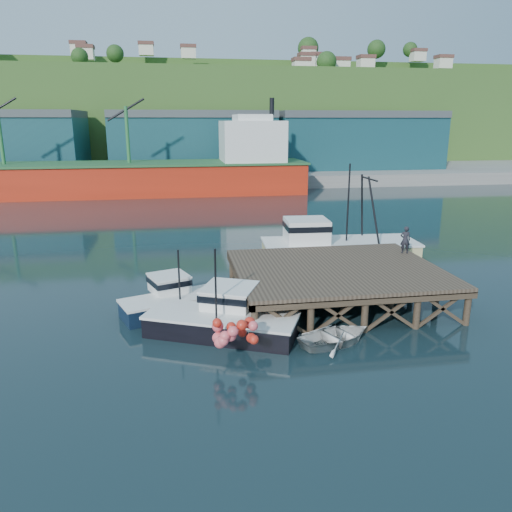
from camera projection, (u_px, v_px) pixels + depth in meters
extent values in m
plane|color=black|center=(245.00, 306.00, 29.28)|extent=(300.00, 300.00, 0.00)
cube|color=brown|center=(336.00, 269.00, 29.62)|extent=(12.00, 10.00, 0.25)
cube|color=#473828|center=(367.00, 301.00, 25.07)|extent=(12.00, 0.30, 0.35)
cylinder|color=#473828|center=(255.00, 325.00, 24.56)|extent=(0.36, 0.36, 2.60)
cylinder|color=#473828|center=(467.00, 311.00, 26.37)|extent=(0.36, 0.36, 2.60)
cylinder|color=#473828|center=(232.00, 270.00, 33.51)|extent=(0.36, 0.36, 2.60)
cylinder|color=#473828|center=(392.00, 263.00, 35.31)|extent=(0.36, 0.36, 2.60)
cube|color=gray|center=(193.00, 172.00, 95.65)|extent=(160.00, 40.00, 2.00)
cube|color=#184D50|center=(193.00, 144.00, 89.44)|extent=(28.00, 16.00, 9.00)
cube|color=#184D50|center=(353.00, 143.00, 94.19)|extent=(30.00, 16.00, 9.00)
cube|color=red|center=(116.00, 180.00, 72.49)|extent=(55.00, 9.50, 4.40)
cube|color=#26592D|center=(115.00, 164.00, 71.89)|extent=(55.50, 10.00, 0.30)
cube|color=silver|center=(252.00, 142.00, 74.27)|extent=(9.00, 9.00, 6.00)
cube|color=silver|center=(252.00, 119.00, 73.40)|extent=(5.00, 7.00, 1.20)
cylinder|color=black|center=(272.00, 107.00, 73.43)|extent=(0.70, 0.70, 2.50)
cube|color=#2D511E|center=(186.00, 119.00, 121.58)|extent=(220.00, 50.00, 22.00)
cube|color=#0E1D33|center=(177.00, 305.00, 28.10)|extent=(6.40, 4.12, 0.93)
cube|color=silver|center=(176.00, 297.00, 27.97)|extent=(6.52, 4.20, 0.12)
cube|color=silver|center=(169.00, 284.00, 28.76)|extent=(2.52, 2.52, 0.93)
cube|color=black|center=(169.00, 281.00, 28.71)|extent=(2.66, 2.66, 0.31)
cylinder|color=black|center=(179.00, 275.00, 27.09)|extent=(0.10, 0.10, 2.90)
cube|color=black|center=(222.00, 326.00, 25.16)|extent=(7.95, 5.58, 1.03)
cube|color=silver|center=(221.00, 316.00, 25.02)|extent=(8.11, 5.70, 0.14)
cube|color=silver|center=(229.00, 297.00, 26.14)|extent=(3.28, 3.28, 1.03)
cube|color=black|center=(229.00, 293.00, 26.08)|extent=(3.47, 3.47, 0.34)
cylinder|color=black|center=(216.00, 286.00, 23.84)|extent=(0.10, 0.10, 3.68)
sphere|color=#EB565F|center=(222.00, 339.00, 21.86)|extent=(0.48, 0.48, 0.48)
sphere|color=#EB565F|center=(245.00, 330.00, 22.18)|extent=(0.48, 0.48, 0.48)
sphere|color=red|center=(236.00, 331.00, 21.50)|extent=(0.48, 0.48, 0.48)
cube|color=beige|center=(339.00, 254.00, 37.02)|extent=(11.32, 4.51, 1.82)
cube|color=silver|center=(340.00, 242.00, 36.77)|extent=(11.54, 4.73, 0.15)
cube|color=silver|center=(307.00, 232.00, 36.14)|extent=(3.20, 3.01, 1.82)
cube|color=black|center=(307.00, 226.00, 36.04)|extent=(3.30, 3.12, 0.40)
cylinder|color=black|center=(348.00, 206.00, 36.14)|extent=(0.12, 0.12, 6.06)
imported|color=silver|center=(336.00, 336.00, 24.23)|extent=(4.58, 3.91, 0.80)
imported|color=black|center=(405.00, 240.00, 32.44)|extent=(0.74, 0.58, 1.79)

